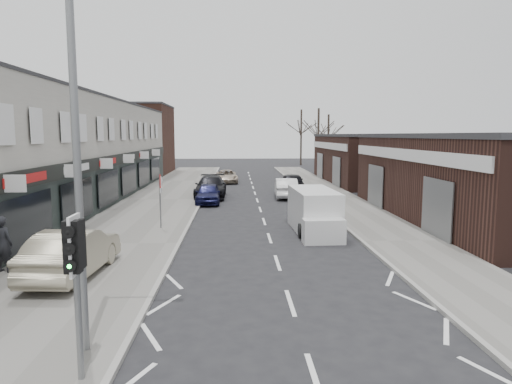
{
  "coord_description": "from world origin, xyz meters",
  "views": [
    {
      "loc": [
        -1.49,
        -10.15,
        4.64
      ],
      "look_at": [
        -0.78,
        6.1,
        2.6
      ],
      "focal_mm": 32.0,
      "sensor_mm": 36.0,
      "label": 1
    }
  ],
  "objects": [
    {
      "name": "pavement_right",
      "position": [
        5.75,
        22.0,
        0.06
      ],
      "size": [
        3.5,
        64.0,
        0.12
      ],
      "primitive_type": "cube",
      "color": "slate",
      "rests_on": "ground"
    },
    {
      "name": "ground",
      "position": [
        0.0,
        0.0,
        0.0
      ],
      "size": [
        160.0,
        160.0,
        0.0
      ],
      "primitive_type": "plane",
      "color": "black",
      "rests_on": "ground"
    },
    {
      "name": "parked_car_left_a",
      "position": [
        -3.4,
        20.67,
        0.68
      ],
      "size": [
        1.63,
        4.02,
        1.37
      ],
      "primitive_type": "imported",
      "rotation": [
        0.0,
        0.0,
        0.0
      ],
      "color": "#12143B",
      "rests_on": "ground"
    },
    {
      "name": "sedan_on_pavement",
      "position": [
        -6.77,
        4.4,
        0.89
      ],
      "size": [
        1.93,
        4.78,
        1.54
      ],
      "primitive_type": "imported",
      "rotation": [
        0.0,
        0.0,
        3.08
      ],
      "color": "#A19980",
      "rests_on": "pavement_left"
    },
    {
      "name": "parked_car_left_b",
      "position": [
        -3.4,
        23.75,
        0.79
      ],
      "size": [
        2.27,
        5.46,
        1.58
      ],
      "primitive_type": "imported",
      "rotation": [
        0.0,
        0.0,
        -0.01
      ],
      "color": "black",
      "rests_on": "ground"
    },
    {
      "name": "street_lamp",
      "position": [
        -4.53,
        -0.8,
        4.62
      ],
      "size": [
        2.23,
        0.22,
        8.0
      ],
      "color": "slate",
      "rests_on": "pavement_left"
    },
    {
      "name": "white_van",
      "position": [
        2.25,
        11.3,
        0.96
      ],
      "size": [
        2.02,
        5.3,
        2.04
      ],
      "rotation": [
        0.0,
        0.0,
        0.04
      ],
      "color": "silver",
      "rests_on": "ground"
    },
    {
      "name": "warning_sign",
      "position": [
        -5.16,
        12.0,
        2.2
      ],
      "size": [
        0.12,
        0.8,
        2.7
      ],
      "color": "slate",
      "rests_on": "pavement_left"
    },
    {
      "name": "parked_car_right_b",
      "position": [
        2.99,
        26.33,
        0.8
      ],
      "size": [
        2.06,
        4.75,
        1.6
      ],
      "primitive_type": "imported",
      "rotation": [
        0.0,
        0.0,
        3.1
      ],
      "color": "black",
      "rests_on": "ground"
    },
    {
      "name": "right_unit_near",
      "position": [
        12.5,
        14.0,
        2.25
      ],
      "size": [
        10.0,
        18.0,
        4.5
      ],
      "primitive_type": "cube",
      "color": "#371F19",
      "rests_on": "ground"
    },
    {
      "name": "traffic_light",
      "position": [
        -4.4,
        -2.02,
        2.41
      ],
      "size": [
        0.28,
        0.6,
        3.1
      ],
      "color": "slate",
      "rests_on": "pavement_left"
    },
    {
      "name": "pedestrian",
      "position": [
        -9.2,
        4.91,
        1.06
      ],
      "size": [
        0.79,
        0.62,
        1.89
      ],
      "primitive_type": "imported",
      "rotation": [
        0.0,
        0.0,
        2.86
      ],
      "color": "black",
      "rests_on": "pavement_left"
    },
    {
      "name": "tree_far_b",
      "position": [
        11.5,
        54.0,
        0.0
      ],
      "size": [
        3.6,
        3.6,
        7.5
      ],
      "primitive_type": null,
      "color": "#382D26",
      "rests_on": "ground"
    },
    {
      "name": "parked_car_left_c",
      "position": [
        -2.44,
        34.18,
        0.62
      ],
      "size": [
        2.34,
        4.58,
        1.24
      ],
      "primitive_type": "imported",
      "rotation": [
        0.0,
        0.0,
        0.07
      ],
      "color": "#AF9F8C",
      "rests_on": "ground"
    },
    {
      "name": "brick_block_far",
      "position": [
        -13.5,
        45.0,
        4.0
      ],
      "size": [
        8.0,
        10.0,
        8.0
      ],
      "primitive_type": "cube",
      "color": "#47281E",
      "rests_on": "ground"
    },
    {
      "name": "parked_car_right_a",
      "position": [
        2.2,
        23.34,
        0.73
      ],
      "size": [
        1.76,
        4.49,
        1.46
      ],
      "primitive_type": "imported",
      "rotation": [
        0.0,
        0.0,
        3.09
      ],
      "color": "white",
      "rests_on": "ground"
    },
    {
      "name": "right_unit_far",
      "position": [
        12.5,
        34.0,
        2.25
      ],
      "size": [
        10.0,
        16.0,
        4.5
      ],
      "primitive_type": "cube",
      "color": "#371F19",
      "rests_on": "ground"
    },
    {
      "name": "tree_far_c",
      "position": [
        8.5,
        60.0,
        0.0
      ],
      "size": [
        3.6,
        3.6,
        8.5
      ],
      "primitive_type": null,
      "color": "#382D26",
      "rests_on": "ground"
    },
    {
      "name": "shop_terrace_left",
      "position": [
        -13.5,
        19.5,
        3.55
      ],
      "size": [
        8.0,
        41.0,
        7.1
      ],
      "primitive_type": "cube",
      "color": "#BBB6AB",
      "rests_on": "ground"
    },
    {
      "name": "tree_far_a",
      "position": [
        9.0,
        48.0,
        0.0
      ],
      "size": [
        3.6,
        3.6,
        8.0
      ],
      "primitive_type": null,
      "color": "#382D26",
      "rests_on": "ground"
    },
    {
      "name": "pavement_left",
      "position": [
        -6.75,
        22.0,
        0.06
      ],
      "size": [
        5.5,
        64.0,
        0.12
      ],
      "primitive_type": "cube",
      "color": "slate",
      "rests_on": "ground"
    }
  ]
}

